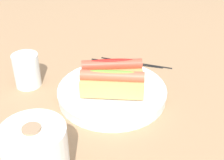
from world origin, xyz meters
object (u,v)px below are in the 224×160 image
Objects in this scene: hotdog_front at (112,72)px; paper_towel_roll at (37,159)px; water_glass at (27,72)px; hotdog_back at (112,83)px; serving_bowl at (112,92)px; chopstick_far at (136,62)px; chopstick_near at (125,63)px.

hotdog_front is 1.18× the size of paper_towel_roll.
paper_towel_roll is at bearing 86.03° from hotdog_front.
paper_towel_roll is (-0.20, 0.28, 0.03)m from water_glass.
serving_bowl is at bearing -70.08° from hotdog_back.
hotdog_front is at bearing 82.55° from chopstick_far.
hotdog_front is 0.72× the size of chopstick_near.
hotdog_back is 1.75× the size of water_glass.
paper_towel_roll is 0.49m from chopstick_near.
paper_towel_roll is (0.02, 0.33, 0.01)m from hotdog_front.
paper_towel_roll is (0.04, 0.27, 0.01)m from hotdog_back.
water_glass is at bearing 38.79° from chopstick_near.
hotdog_front is 0.33m from paper_towel_roll.
hotdog_back is 1.18× the size of paper_towel_roll.
serving_bowl is at bearing 86.17° from chopstick_far.
hotdog_front reaches higher than chopstick_far.
hotdog_back is 0.23m from chopstick_far.
chopstick_far is (-0.00, -0.22, -0.06)m from hotdog_back.
chopstick_far is at bearing -162.40° from chopstick_near.
serving_bowl is 0.05m from hotdog_front.
chopstick_far is (-0.24, -0.21, -0.04)m from water_glass.
paper_towel_roll reaches higher than serving_bowl.
hotdog_front is 0.18m from chopstick_far.
hotdog_front is at bearing 89.69° from chopstick_near.
hotdog_back reaches higher than chopstick_near.
chopstick_far is at bearing -92.95° from serving_bowl.
chopstick_far is (-0.03, -0.01, 0.00)m from chopstick_near.
chopstick_far is (-0.04, -0.49, -0.06)m from paper_towel_roll.
chopstick_near is (0.01, -0.16, -0.06)m from hotdog_front.
paper_towel_roll reaches higher than chopstick_far.
hotdog_back is (-0.02, 0.05, 0.00)m from hotdog_front.
chopstick_near is at bearing 20.92° from chopstick_far.
water_glass is 0.41× the size of chopstick_near.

